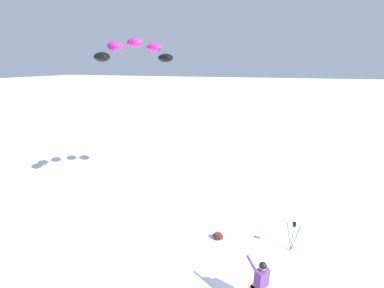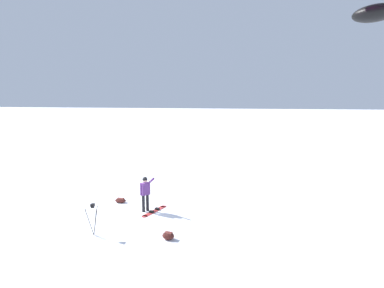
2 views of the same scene
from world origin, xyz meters
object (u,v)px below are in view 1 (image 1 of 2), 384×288
gear_bag_large (218,236)px  camera_tripod (293,231)px  snowboarder (261,280)px  traction_kite (135,50)px

gear_bag_large → camera_tripod: size_ratio=0.40×
gear_bag_large → snowboarder: bearing=125.1°
snowboarder → traction_kite: (6.96, -5.46, 6.84)m
traction_kite → gear_bag_large: traction_kite is taller
snowboarder → traction_kite: size_ratio=0.44×
snowboarder → traction_kite: 11.18m
traction_kite → camera_tripod: traction_kite is taller
traction_kite → gear_bag_large: (-5.07, 2.77, -7.71)m
gear_bag_large → camera_tripod: bearing=-175.0°
traction_kite → camera_tripod: size_ratio=2.99×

